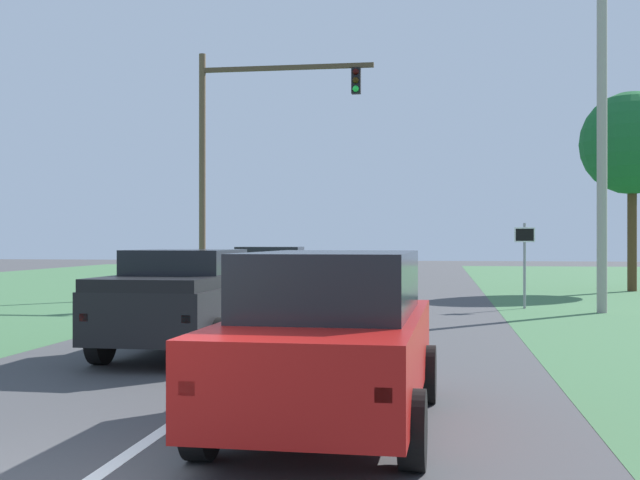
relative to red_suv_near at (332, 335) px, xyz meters
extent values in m
plane|color=#424244|center=(-1.75, 9.46, -1.00)|extent=(120.00, 120.00, 0.00)
cube|color=white|center=(-1.75, -1.54, -0.99)|extent=(0.16, 43.06, 0.01)
cube|color=#9E1411|center=(0.00, -0.07, -0.21)|extent=(2.05, 4.82, 0.86)
cube|color=black|center=(0.00, 0.17, 0.56)|extent=(1.78, 3.00, 0.68)
cube|color=red|center=(-0.85, -2.41, -0.16)|extent=(0.14, 0.06, 0.12)
cube|color=red|center=(0.74, -2.45, -0.16)|extent=(0.14, 0.06, 0.12)
cylinder|color=black|center=(-0.94, 1.44, -0.64)|extent=(0.25, 0.73, 0.72)
cylinder|color=black|center=(1.00, 1.39, -0.64)|extent=(0.25, 0.73, 0.72)
cylinder|color=black|center=(-1.01, -1.53, -0.64)|extent=(0.25, 0.73, 0.72)
cylinder|color=black|center=(0.94, -1.57, -0.64)|extent=(0.25, 0.73, 0.72)
cube|color=black|center=(-3.30, 5.27, -0.18)|extent=(2.08, 5.13, 0.84)
cube|color=black|center=(-3.31, 5.02, 0.55)|extent=(1.78, 1.97, 0.62)
cube|color=black|center=(-3.33, 3.69, 0.34)|extent=(1.92, 1.97, 0.20)
cube|color=red|center=(-4.16, 2.77, -0.13)|extent=(0.14, 0.06, 0.12)
cube|color=red|center=(-2.54, 2.74, -0.13)|extent=(0.14, 0.06, 0.12)
cylinder|color=black|center=(-4.26, 6.87, -0.60)|extent=(0.25, 0.80, 0.80)
cylinder|color=black|center=(-2.28, 6.83, -0.60)|extent=(0.25, 0.80, 0.80)
cylinder|color=black|center=(-4.32, 3.71, -0.60)|extent=(0.25, 0.80, 0.80)
cylinder|color=black|center=(-2.35, 3.67, -0.60)|extent=(0.25, 0.80, 0.80)
cylinder|color=brown|center=(-7.38, 19.37, 3.40)|extent=(0.24, 0.24, 8.79)
cube|color=#4C3D2B|center=(-4.26, 19.37, 7.20)|extent=(6.24, 0.16, 0.16)
cube|color=black|center=(-1.77, 19.37, 6.65)|extent=(0.32, 0.28, 0.90)
sphere|color=black|center=(-1.77, 19.22, 6.95)|extent=(0.22, 0.22, 0.22)
sphere|color=black|center=(-1.77, 19.22, 6.65)|extent=(0.22, 0.22, 0.22)
sphere|color=#1ED83F|center=(-1.77, 19.22, 6.35)|extent=(0.22, 0.22, 0.22)
cylinder|color=gray|center=(3.64, 15.62, 0.27)|extent=(0.08, 0.08, 2.54)
cube|color=white|center=(3.64, 15.59, 1.19)|extent=(0.60, 0.03, 0.44)
cube|color=black|center=(3.64, 15.57, 1.19)|extent=(0.52, 0.01, 0.36)
cylinder|color=#4C351E|center=(8.68, 24.42, 1.18)|extent=(0.36, 0.36, 4.35)
sphere|color=#1A5F2C|center=(8.68, 24.42, 4.88)|extent=(4.06, 4.06, 4.06)
cube|color=silver|center=(-5.52, 23.37, -0.22)|extent=(4.34, 1.95, 0.87)
cube|color=black|center=(-5.74, 23.37, 0.48)|extent=(2.61, 1.70, 0.55)
cube|color=red|center=(-3.38, 22.62, -0.18)|extent=(0.06, 0.14, 0.12)
cube|color=red|center=(-3.40, 24.17, -0.18)|extent=(0.06, 0.14, 0.12)
cylinder|color=black|center=(-6.84, 22.41, -0.66)|extent=(0.68, 0.24, 0.68)
cylinder|color=black|center=(-6.87, 24.30, -0.66)|extent=(0.68, 0.24, 0.68)
cylinder|color=black|center=(-4.17, 22.44, -0.66)|extent=(0.68, 0.24, 0.68)
cylinder|color=black|center=(-4.20, 24.33, -0.66)|extent=(0.68, 0.24, 0.68)
cylinder|color=#9E998E|center=(5.63, 14.52, 3.95)|extent=(0.28, 0.28, 9.90)
camera|label=1|loc=(1.18, -8.66, 1.04)|focal=44.88mm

